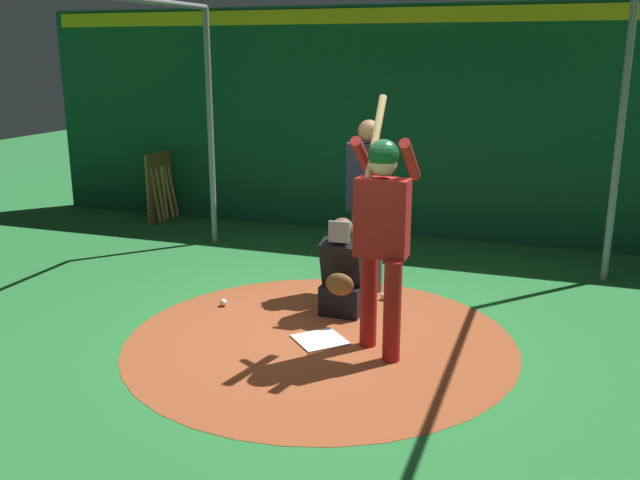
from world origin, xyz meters
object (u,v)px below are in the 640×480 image
(batter, at_px, (382,225))
(baseball_0, at_px, (223,302))
(umpire, at_px, (368,196))
(bat_rack, at_px, (168,186))
(home_plate, at_px, (320,340))
(catcher, at_px, (343,277))
(baseball_1, at_px, (384,296))

(batter, relative_size, baseball_0, 29.53)
(umpire, height_order, bat_rack, umpire)
(umpire, bearing_deg, bat_rack, -121.08)
(batter, bearing_deg, umpire, -160.35)
(home_plate, relative_size, catcher, 0.42)
(home_plate, distance_m, batter, 1.26)
(home_plate, xyz_separation_m, bat_rack, (-3.83, -3.88, 0.48))
(batter, xyz_separation_m, baseball_0, (-0.56, -1.80, -1.10))
(catcher, distance_m, baseball_0, 1.28)
(baseball_1, bearing_deg, umpire, -133.49)
(baseball_0, height_order, baseball_1, same)
(batter, height_order, bat_rack, batter)
(home_plate, xyz_separation_m, batter, (0.05, 0.57, 1.13))
(batter, bearing_deg, catcher, -143.00)
(batter, relative_size, bat_rack, 2.06)
(home_plate, xyz_separation_m, baseball_0, (-0.51, -1.23, 0.03))
(umpire, relative_size, bat_rack, 1.75)
(home_plate, height_order, batter, batter)
(batter, height_order, baseball_0, batter)
(baseball_1, bearing_deg, batter, 12.54)
(batter, distance_m, umpire, 1.63)
(home_plate, relative_size, baseball_0, 5.68)
(umpire, bearing_deg, baseball_1, 46.51)
(home_plate, relative_size, umpire, 0.23)
(batter, distance_m, baseball_0, 2.18)
(catcher, height_order, baseball_0, catcher)
(baseball_0, bearing_deg, batter, 72.68)
(catcher, bearing_deg, home_plate, 1.09)
(baseball_0, bearing_deg, bat_rack, -141.46)
(bat_rack, xyz_separation_m, baseball_1, (2.60, 4.16, -0.45))
(catcher, relative_size, bat_rack, 0.93)
(home_plate, bearing_deg, batter, 84.61)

